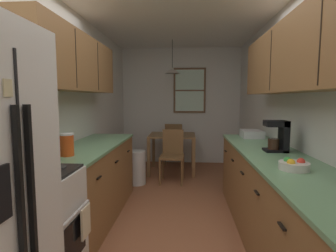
# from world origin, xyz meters

# --- Properties ---
(ground_plane) EXTENTS (12.00, 12.00, 0.00)m
(ground_plane) POSITION_xyz_m (0.00, 1.00, 0.00)
(ground_plane) COLOR #995B3D
(wall_left) EXTENTS (0.10, 9.00, 2.55)m
(wall_left) POSITION_xyz_m (-1.35, 1.00, 1.27)
(wall_left) COLOR silver
(wall_left) RESTS_ON ground
(wall_right) EXTENTS (0.10, 9.00, 2.55)m
(wall_right) POSITION_xyz_m (1.35, 1.00, 1.27)
(wall_right) COLOR silver
(wall_right) RESTS_ON ground
(wall_back) EXTENTS (4.40, 0.10, 2.55)m
(wall_back) POSITION_xyz_m (0.00, 3.65, 1.27)
(wall_back) COLOR silver
(wall_back) RESTS_ON ground
(ceiling_slab) EXTENTS (4.40, 9.00, 0.08)m
(ceiling_slab) POSITION_xyz_m (0.00, 1.00, 2.59)
(ceiling_slab) COLOR white
(stove_range) EXTENTS (0.66, 0.59, 1.10)m
(stove_range) POSITION_xyz_m (-0.99, -0.55, 0.47)
(stove_range) COLOR white
(stove_range) RESTS_ON ground
(microwave_over_range) EXTENTS (0.39, 0.59, 0.33)m
(microwave_over_range) POSITION_xyz_m (-1.11, -0.55, 1.67)
(microwave_over_range) COLOR white
(counter_left) EXTENTS (0.64, 1.92, 0.90)m
(counter_left) POSITION_xyz_m (-1.00, 0.70, 0.45)
(counter_left) COLOR olive
(counter_left) RESTS_ON ground
(upper_cabinets_left) EXTENTS (0.33, 2.00, 0.63)m
(upper_cabinets_left) POSITION_xyz_m (-1.14, 0.65, 1.84)
(upper_cabinets_left) COLOR olive
(counter_right) EXTENTS (0.64, 3.36, 0.90)m
(counter_right) POSITION_xyz_m (1.00, 0.05, 0.45)
(counter_right) COLOR olive
(counter_right) RESTS_ON ground
(upper_cabinets_right) EXTENTS (0.33, 3.04, 0.65)m
(upper_cabinets_right) POSITION_xyz_m (1.14, -0.00, 1.83)
(upper_cabinets_right) COLOR olive
(dining_table) EXTENTS (0.88, 0.78, 0.75)m
(dining_table) POSITION_xyz_m (-0.15, 2.80, 0.62)
(dining_table) COLOR brown
(dining_table) RESTS_ON ground
(dining_chair_near) EXTENTS (0.42, 0.42, 0.90)m
(dining_chair_near) POSITION_xyz_m (-0.11, 2.20, 0.50)
(dining_chair_near) COLOR brown
(dining_chair_near) RESTS_ON ground
(dining_chair_far) EXTENTS (0.41, 0.41, 0.90)m
(dining_chair_far) POSITION_xyz_m (-0.14, 3.40, 0.50)
(dining_chair_far) COLOR brown
(dining_chair_far) RESTS_ON ground
(pendant_light) EXTENTS (0.30, 0.30, 0.63)m
(pendant_light) POSITION_xyz_m (-0.15, 2.80, 1.97)
(pendant_light) COLOR black
(back_window) EXTENTS (0.70, 0.05, 0.98)m
(back_window) POSITION_xyz_m (0.19, 3.58, 1.62)
(back_window) COLOR brown
(trash_bin) EXTENTS (0.30, 0.30, 0.57)m
(trash_bin) POSITION_xyz_m (-0.70, 2.01, 0.28)
(trash_bin) COLOR silver
(trash_bin) RESTS_ON ground
(storage_canister) EXTENTS (0.13, 0.13, 0.21)m
(storage_canister) POSITION_xyz_m (-1.00, 0.09, 1.01)
(storage_canister) COLOR #D84C19
(storage_canister) RESTS_ON counter_left
(dish_towel) EXTENTS (0.02, 0.16, 0.24)m
(dish_towel) POSITION_xyz_m (-0.64, -0.41, 0.50)
(dish_towel) COLOR beige
(coffee_maker) EXTENTS (0.22, 0.18, 0.32)m
(coffee_maker) POSITION_xyz_m (1.07, 0.44, 1.07)
(coffee_maker) COLOR black
(coffee_maker) RESTS_ON counter_right
(fruit_bowl) EXTENTS (0.22, 0.22, 0.09)m
(fruit_bowl) POSITION_xyz_m (0.95, -0.27, 0.94)
(fruit_bowl) COLOR silver
(fruit_bowl) RESTS_ON counter_right
(dish_rack) EXTENTS (0.28, 0.34, 0.10)m
(dish_rack) POSITION_xyz_m (1.04, 1.43, 0.95)
(dish_rack) COLOR silver
(dish_rack) RESTS_ON counter_right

